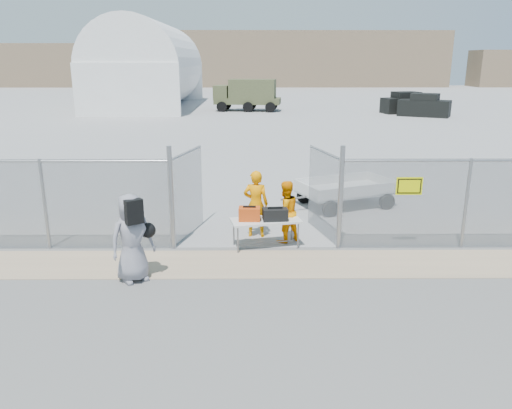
{
  "coord_description": "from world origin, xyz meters",
  "views": [
    {
      "loc": [
        -0.08,
        -9.35,
        4.4
      ],
      "look_at": [
        0.0,
        2.0,
        1.1
      ],
      "focal_mm": 35.0,
      "sensor_mm": 36.0,
      "label": 1
    }
  ],
  "objects_px": {
    "folding_table": "(266,233)",
    "visitor": "(132,238)",
    "security_worker_left": "(256,204)",
    "security_worker_right": "(285,212)",
    "utility_trailer": "(345,192)"
  },
  "relations": [
    {
      "from": "folding_table",
      "to": "visitor",
      "type": "bearing_deg",
      "value": -157.98
    },
    {
      "from": "folding_table",
      "to": "security_worker_left",
      "type": "bearing_deg",
      "value": 94.89
    },
    {
      "from": "security_worker_right",
      "to": "folding_table",
      "type": "bearing_deg",
      "value": 8.77
    },
    {
      "from": "visitor",
      "to": "utility_trailer",
      "type": "bearing_deg",
      "value": 10.93
    },
    {
      "from": "security_worker_left",
      "to": "visitor",
      "type": "bearing_deg",
      "value": 53.48
    },
    {
      "from": "security_worker_left",
      "to": "folding_table",
      "type": "bearing_deg",
      "value": 114.28
    },
    {
      "from": "security_worker_right",
      "to": "visitor",
      "type": "bearing_deg",
      "value": 5.08
    },
    {
      "from": "folding_table",
      "to": "visitor",
      "type": "height_order",
      "value": "visitor"
    },
    {
      "from": "folding_table",
      "to": "visitor",
      "type": "distance_m",
      "value": 3.39
    },
    {
      "from": "security_worker_right",
      "to": "visitor",
      "type": "relative_size",
      "value": 0.85
    },
    {
      "from": "utility_trailer",
      "to": "visitor",
      "type": "bearing_deg",
      "value": -157.07
    },
    {
      "from": "security_worker_right",
      "to": "visitor",
      "type": "distance_m",
      "value": 3.97
    },
    {
      "from": "utility_trailer",
      "to": "security_worker_left",
      "type": "bearing_deg",
      "value": -157.7
    },
    {
      "from": "security_worker_left",
      "to": "security_worker_right",
      "type": "height_order",
      "value": "security_worker_left"
    },
    {
      "from": "security_worker_right",
      "to": "visitor",
      "type": "height_order",
      "value": "visitor"
    }
  ]
}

